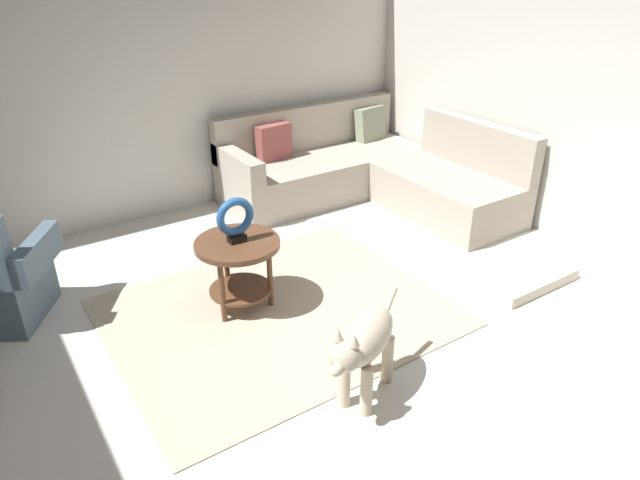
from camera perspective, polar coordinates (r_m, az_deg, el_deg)
name	(u,v)px	position (r m, az deg, el deg)	size (l,w,h in m)	color
ground_plane	(314,380)	(3.65, -0.65, -13.86)	(6.00, 6.00, 0.10)	silver
wall_back	(133,75)	(5.56, -18.23, 15.46)	(6.00, 0.12, 2.70)	silver
wall_right	(632,95)	(5.11, 28.82, 12.61)	(0.12, 6.00, 2.70)	silver
area_rug	(278,312)	(4.16, -4.24, -7.24)	(2.30, 1.90, 0.01)	#BCAD93
sectional_couch	(367,173)	(5.93, 4.72, 6.68)	(2.20, 2.25, 0.88)	#B2A899
side_table	(238,257)	(4.04, -8.20, -1.68)	(0.60, 0.60, 0.54)	brown
torus_sculpture	(235,219)	(3.91, -8.48, 2.11)	(0.28, 0.08, 0.33)	black
dog_bed_mat	(515,273)	(4.81, 18.96, -3.10)	(0.80, 0.60, 0.09)	beige
dog	(365,345)	(3.23, 4.48, -10.41)	(0.77, 0.46, 0.63)	beige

